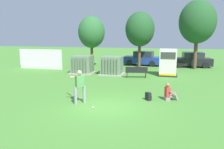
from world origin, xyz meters
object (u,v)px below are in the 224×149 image
parked_car_leftmost (143,59)px  batter (79,85)px  generator_enclosure (168,63)px  park_bench (136,71)px  sports_ball (93,107)px  parked_car_left_of_center (192,60)px  seated_spectator (169,93)px  transformer_west (82,65)px  transformer_mid_west (112,66)px  backpack (148,96)px

parked_car_leftmost → batter: bearing=-95.6°
generator_enclosure → batter: 10.18m
park_bench → sports_ball: size_ratio=20.47×
parked_car_left_of_center → generator_enclosure: bearing=-112.2°
park_bench → seated_spectator: (2.63, -5.93, -0.16)m
park_bench → parked_car_leftmost: size_ratio=0.42×
transformer_west → park_bench: bearing=-10.0°
transformer_mid_west → generator_enclosure: 4.85m
seated_spectator → backpack: size_ratio=2.19×
transformer_west → batter: (3.19, -8.51, 0.19)m
seated_spectator → backpack: 1.15m
generator_enclosure → batter: size_ratio=1.32×
park_bench → parked_car_left_of_center: bearing=57.1°
transformer_west → batter: bearing=-69.5°
transformer_mid_west → parked_car_left_of_center: size_ratio=0.48×
generator_enclosure → parked_car_left_of_center: 6.59m
transformer_mid_west → backpack: bearing=-61.8°
transformer_west → seated_spectator: bearing=-41.5°
park_bench → backpack: (1.54, -6.24, -0.32)m
batter → transformer_west: bearing=110.5°
generator_enclosure → backpack: generator_enclosure is taller
transformer_mid_west → parked_car_left_of_center: 9.91m
transformer_mid_west → parked_car_left_of_center: same height
seated_spectator → sports_ball: bearing=-147.0°
batter → sports_ball: batter is taller
sports_ball → parked_car_left_of_center: parked_car_left_of_center is taller
batter → parked_car_left_of_center: batter is taller
transformer_mid_west → parked_car_leftmost: same height
parked_car_leftmost → transformer_mid_west: bearing=-105.7°
generator_enclosure → park_bench: generator_enclosure is taller
transformer_west → parked_car_leftmost: (4.69, 6.93, -0.04)m
parked_car_leftmost → park_bench: bearing=-87.2°
park_bench → parked_car_left_of_center: size_ratio=0.42×
batter → seated_spectator: size_ratio=1.81×
generator_enclosure → parked_car_left_of_center: size_ratio=0.53×
transformer_mid_west → seated_spectator: (4.95, -6.88, -0.41)m
transformer_west → parked_car_left_of_center: bearing=34.0°
park_bench → sports_ball: (-0.95, -8.25, -0.49)m
batter → parked_car_leftmost: 15.51m
batter → backpack: bearing=21.9°
transformer_west → parked_car_left_of_center: size_ratio=0.48×
transformer_west → transformer_mid_west: same height
generator_enclosure → park_bench: 2.99m
batter → parked_car_left_of_center: 16.75m
park_bench → sports_ball: bearing=-96.6°
transformer_west → transformer_mid_west: bearing=1.2°
park_bench → parked_car_left_of_center: 9.13m
transformer_mid_west → backpack: transformer_mid_west is taller
seated_spectator → generator_enclosure: bearing=91.1°
park_bench → parked_car_left_of_center: (4.96, 7.67, 0.22)m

